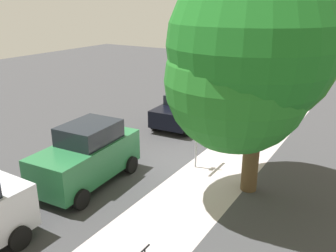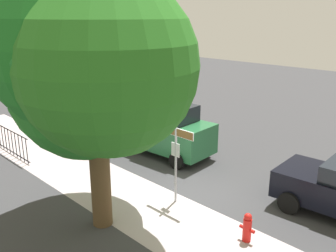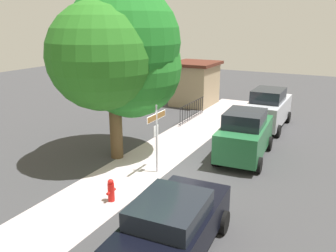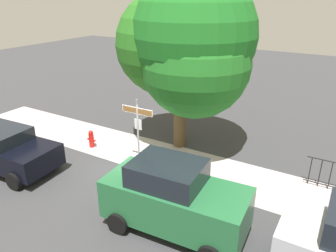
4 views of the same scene
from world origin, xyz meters
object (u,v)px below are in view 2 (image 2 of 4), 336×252
object	(u,v)px
car_silver	(93,108)
fire_hydrant	(247,227)
shade_tree	(89,61)
car_green	(166,130)
street_sign	(176,147)

from	to	relation	value
car_silver	fire_hydrant	bearing A→B (deg)	165.90
shade_tree	fire_hydrant	distance (m)	5.74
shade_tree	car_silver	xyz separation A→B (m)	(7.23, -4.73, -3.34)
shade_tree	car_green	xyz separation A→B (m)	(2.21, -4.84, -3.37)
shade_tree	car_green	world-z (taller)	shade_tree
street_sign	shade_tree	size ratio (longest dim) A/B	0.37
shade_tree	car_silver	size ratio (longest dim) A/B	1.62
street_sign	car_green	xyz separation A→B (m)	(3.05, -2.59, -0.76)
fire_hydrant	car_green	bearing A→B (deg)	-25.90
car_silver	fire_hydrant	world-z (taller)	car_silver
car_silver	car_green	bearing A→B (deg)	-178.89
shade_tree	fire_hydrant	world-z (taller)	shade_tree
shade_tree	car_green	size ratio (longest dim) A/B	1.75
street_sign	fire_hydrant	xyz separation A→B (m)	(-2.69, 0.20, -1.42)
car_green	car_silver	bearing A→B (deg)	-2.50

